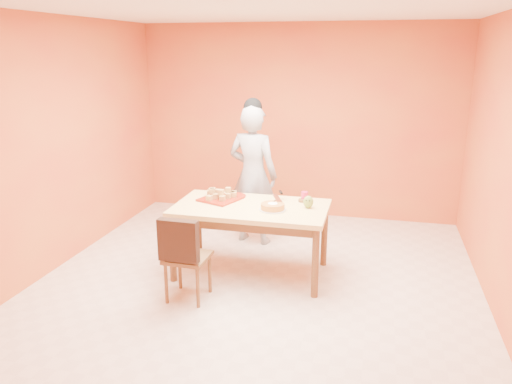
% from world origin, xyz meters
% --- Properties ---
extents(floor, '(5.00, 5.00, 0.00)m').
position_xyz_m(floor, '(0.00, 0.00, 0.00)').
color(floor, silver).
rests_on(floor, ground).
extents(ceiling, '(5.00, 5.00, 0.00)m').
position_xyz_m(ceiling, '(0.00, 0.00, 2.70)').
color(ceiling, white).
rests_on(ceiling, wall_back).
extents(wall_back, '(4.50, 0.00, 4.50)m').
position_xyz_m(wall_back, '(0.00, 2.50, 1.35)').
color(wall_back, '#CA6F2E').
rests_on(wall_back, floor).
extents(wall_left, '(0.00, 5.00, 5.00)m').
position_xyz_m(wall_left, '(-2.25, 0.00, 1.35)').
color(wall_left, '#CA6F2E').
rests_on(wall_left, floor).
extents(dining_table, '(1.60, 0.90, 0.76)m').
position_xyz_m(dining_table, '(-0.12, 0.35, 0.67)').
color(dining_table, '#F2D87F').
rests_on(dining_table, floor).
extents(dining_chair, '(0.41, 0.47, 0.87)m').
position_xyz_m(dining_chair, '(-0.57, -0.36, 0.45)').
color(dining_chair, brown).
rests_on(dining_chair, floor).
extents(pastry_pile, '(0.34, 0.34, 0.11)m').
position_xyz_m(pastry_pile, '(-0.50, 0.47, 0.84)').
color(pastry_pile, tan).
rests_on(pastry_pile, pastry_platter).
extents(person, '(0.69, 0.52, 1.71)m').
position_xyz_m(person, '(-0.33, 1.26, 0.86)').
color(person, '#9C9C9F').
rests_on(person, floor).
extents(pastry_platter, '(0.48, 0.48, 0.02)m').
position_xyz_m(pastry_platter, '(-0.50, 0.47, 0.77)').
color(pastry_platter, maroon).
rests_on(pastry_platter, dining_table).
extents(red_dinner_plate, '(0.31, 0.31, 0.02)m').
position_xyz_m(red_dinner_plate, '(-0.38, 0.64, 0.77)').
color(red_dinner_plate, maroon).
rests_on(red_dinner_plate, dining_table).
extents(white_cake_plate, '(0.32, 0.32, 0.01)m').
position_xyz_m(white_cake_plate, '(0.13, 0.27, 0.77)').
color(white_cake_plate, silver).
rests_on(white_cake_plate, dining_table).
extents(sponge_cake, '(0.29, 0.29, 0.06)m').
position_xyz_m(sponge_cake, '(0.13, 0.27, 0.80)').
color(sponge_cake, orange).
rests_on(sponge_cake, white_cake_plate).
extents(cake_server, '(0.16, 0.29, 0.01)m').
position_xyz_m(cake_server, '(0.14, 0.45, 0.83)').
color(cake_server, silver).
rests_on(cake_server, sponge_cake).
extents(egg_ornament, '(0.11, 0.09, 0.13)m').
position_xyz_m(egg_ornament, '(0.47, 0.42, 0.83)').
color(egg_ornament, olive).
rests_on(egg_ornament, dining_table).
extents(magenta_glass, '(0.09, 0.09, 0.10)m').
position_xyz_m(magenta_glass, '(0.40, 0.66, 0.81)').
color(magenta_glass, '#C11C4B').
rests_on(magenta_glass, dining_table).
extents(checker_tin, '(0.10, 0.10, 0.03)m').
position_xyz_m(checker_tin, '(0.38, 0.63, 0.77)').
color(checker_tin, '#3A210F').
rests_on(checker_tin, dining_table).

